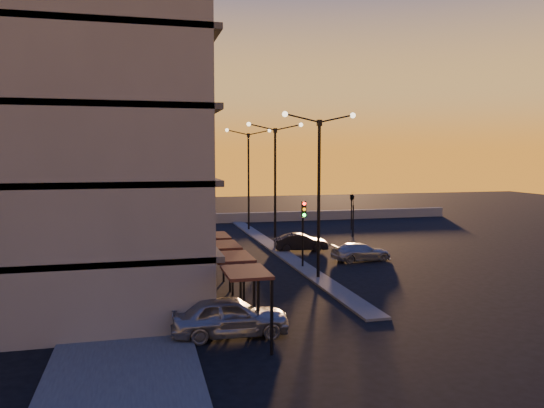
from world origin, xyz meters
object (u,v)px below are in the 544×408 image
(streetlamp_mid, at_px, (275,175))
(car_sedan, at_px, (301,242))
(car_wagon, at_px, (361,252))
(car_hatchback, at_px, (230,316))
(traffic_light_main, at_px, (303,223))

(streetlamp_mid, height_order, car_sedan, streetlamp_mid)
(car_sedan, distance_m, car_wagon, 5.28)
(car_hatchback, relative_size, car_sedan, 1.19)
(car_hatchback, distance_m, car_wagon, 16.65)
(car_sedan, relative_size, car_wagon, 0.95)
(car_sedan, bearing_deg, car_wagon, -139.89)
(traffic_light_main, xyz_separation_m, car_hatchback, (-6.50, -11.14, -2.10))
(car_hatchback, bearing_deg, streetlamp_mid, -16.94)
(car_hatchback, bearing_deg, traffic_light_main, -27.62)
(streetlamp_mid, distance_m, car_wagon, 8.86)
(streetlamp_mid, distance_m, traffic_light_main, 7.62)
(car_wagon, bearing_deg, streetlamp_mid, 35.17)
(car_sedan, bearing_deg, traffic_light_main, 171.51)
(car_wagon, bearing_deg, traffic_light_main, 104.02)
(car_hatchback, bearing_deg, car_sedan, -23.00)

